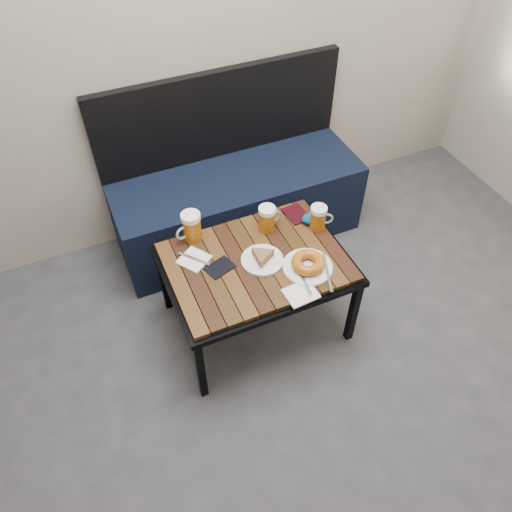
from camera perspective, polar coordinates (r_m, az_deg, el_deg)
name	(u,v)px	position (r m, az deg, el deg)	size (l,w,h in m)	color
room_shell	(335,33)	(1.05, 9.04, 23.84)	(4.00, 4.00, 4.00)	gray
bench	(236,197)	(2.91, -2.27, 6.70)	(1.40, 0.50, 0.95)	black
cafe_table	(256,267)	(2.31, 0.00, -1.22)	(0.84, 0.62, 0.47)	black
beer_mug_left	(191,226)	(2.35, -7.42, 3.36)	(0.14, 0.11, 0.15)	#A0570C
beer_mug_centre	(267,218)	(2.38, 1.31, 4.34)	(0.13, 0.09, 0.13)	#A0570C
beer_mug_right	(319,217)	(2.41, 7.16, 4.39)	(0.12, 0.10, 0.13)	#A0570C
plate_pie	(262,258)	(2.26, 0.72, -0.21)	(0.19, 0.19, 0.05)	white
plate_bagel	(308,265)	(2.24, 5.94, -0.98)	(0.23, 0.29, 0.06)	white
napkin_left	(194,259)	(2.30, -7.10, -0.40)	(0.17, 0.17, 0.01)	white
napkin_right	(301,294)	(2.16, 5.14, -4.31)	(0.14, 0.12, 0.01)	white
passport_navy	(220,267)	(2.25, -4.15, -1.32)	(0.09, 0.12, 0.01)	black
passport_burgundy	(296,214)	(2.51, 4.61, 4.81)	(0.10, 0.14, 0.01)	black
knit_pouch	(313,218)	(2.46, 6.58, 4.32)	(0.12, 0.08, 0.05)	navy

